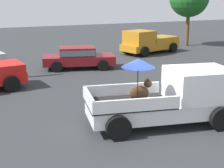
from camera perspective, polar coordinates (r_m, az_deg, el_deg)
ground_plane at (r=11.99m, az=8.12°, el=-6.69°), size 80.00×80.00×0.00m
pickup_truck_main at (r=11.84m, az=10.36°, el=-2.12°), size 5.33×3.09×2.36m
pickup_truck_red at (r=26.35m, az=6.16°, el=7.04°), size 5.11×3.13×1.80m
parked_sedan_near at (r=20.76m, az=-5.72°, el=4.63°), size 4.62×2.90×1.33m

